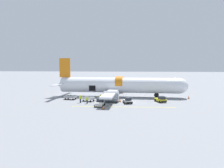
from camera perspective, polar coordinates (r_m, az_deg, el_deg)
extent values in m
plane|color=gray|center=(45.22, 4.22, -5.21)|extent=(500.00, 500.00, 0.00)
cube|color=yellow|center=(40.04, 3.21, -6.55)|extent=(20.71, 1.58, 0.01)
cylinder|color=white|center=(52.68, 2.11, -0.33)|extent=(31.22, 3.99, 3.99)
sphere|color=white|center=(53.57, 18.98, -0.51)|extent=(3.79, 3.79, 3.79)
cone|color=white|center=(56.29, -13.93, -0.13)|extent=(4.58, 3.67, 3.67)
cylinder|color=orange|center=(52.61, 2.10, 0.06)|extent=(1.87, 3.99, 3.99)
cube|color=orange|center=(55.81, -13.31, 4.55)|extent=(2.99, 0.28, 5.18)
cube|color=white|center=(52.22, -14.95, -0.11)|extent=(1.01, 8.24, 0.20)
cube|color=white|center=(59.90, -11.97, 0.60)|extent=(1.01, 8.24, 0.20)
cube|color=white|center=(45.09, -0.41, -2.65)|extent=(2.40, 14.72, 0.40)
cube|color=white|center=(60.79, 1.62, -0.64)|extent=(2.40, 14.72, 0.40)
cylinder|color=gray|center=(44.96, -0.19, -3.61)|extent=(3.34, 2.49, 2.49)
cylinder|color=gray|center=(61.06, 1.82, -1.30)|extent=(3.34, 2.49, 2.49)
cube|color=black|center=(51.90, -5.67, -1.21)|extent=(1.70, 0.12, 1.40)
cylinder|color=#56565B|center=(52.88, 12.61, -2.32)|extent=(0.22, 0.22, 1.48)
sphere|color=black|center=(52.98, 12.59, -3.11)|extent=(1.24, 1.24, 1.24)
cylinder|color=#56565B|center=(50.61, -1.71, -2.53)|extent=(0.22, 0.22, 1.48)
sphere|color=black|center=(50.72, -1.70, -3.36)|extent=(1.24, 1.24, 1.24)
cylinder|color=#56565B|center=(55.89, -0.84, -1.80)|extent=(0.22, 0.22, 1.48)
sphere|color=black|center=(55.99, -0.84, -2.55)|extent=(1.24, 1.24, 1.24)
cube|color=yellow|center=(46.70, 13.66, -4.40)|extent=(2.57, 3.41, 0.50)
cube|color=#232833|center=(46.15, 14.01, -3.83)|extent=(1.68, 1.77, 0.60)
cube|color=black|center=(45.36, 14.68, -4.83)|extent=(1.23, 0.63, 0.25)
sphere|color=black|center=(45.50, 13.58, -4.92)|extent=(0.56, 0.56, 0.56)
sphere|color=black|center=(46.19, 15.05, -4.80)|extent=(0.56, 0.56, 0.56)
sphere|color=black|center=(47.30, 12.30, -4.51)|extent=(0.56, 0.56, 0.56)
sphere|color=black|center=(47.97, 13.73, -4.40)|extent=(0.56, 0.56, 0.56)
cube|color=silver|center=(43.78, 4.50, -4.90)|extent=(2.07, 2.70, 0.50)
cube|color=#232833|center=(43.28, 4.63, -4.27)|extent=(1.49, 1.38, 0.61)
cube|color=black|center=(42.61, 4.89, -5.32)|extent=(1.29, 0.49, 0.25)
sphere|color=black|center=(42.88, 3.85, -5.39)|extent=(0.56, 0.56, 0.56)
sphere|color=black|center=(43.21, 5.64, -5.33)|extent=(0.56, 0.56, 0.56)
sphere|color=black|center=(44.43, 3.38, -5.02)|extent=(0.56, 0.56, 0.56)
sphere|color=black|center=(44.75, 5.11, -4.96)|extent=(0.56, 0.56, 0.56)
cube|color=silver|center=(40.60, -3.54, -5.61)|extent=(1.53, 2.91, 0.61)
cube|color=#232833|center=(40.98, -3.41, -4.58)|extent=(1.29, 1.31, 0.69)
cube|color=black|center=(42.08, -3.16, -5.40)|extent=(1.36, 0.13, 0.31)
sphere|color=black|center=(41.48, -2.30, -5.74)|extent=(0.56, 0.56, 0.56)
sphere|color=black|center=(41.74, -4.26, -5.69)|extent=(0.56, 0.56, 0.56)
sphere|color=black|center=(39.58, -2.77, -6.27)|extent=(0.56, 0.56, 0.56)
sphere|color=black|center=(39.85, -4.82, -6.21)|extent=(0.56, 0.56, 0.56)
cube|color=silver|center=(46.50, -6.76, -4.30)|extent=(3.04, 2.12, 0.05)
cube|color=silver|center=(45.74, -5.33, -4.08)|extent=(0.47, 1.26, 0.52)
cube|color=silver|center=(45.93, -7.18, -4.06)|extent=(2.59, 0.92, 0.52)
cube|color=silver|center=(46.97, -6.35, -3.84)|extent=(2.59, 0.92, 0.52)
cube|color=#333338|center=(45.58, -4.80, -4.75)|extent=(0.88, 0.36, 0.06)
sphere|color=black|center=(45.49, -6.17, -4.90)|extent=(0.40, 0.40, 0.40)
sphere|color=black|center=(46.59, -5.31, -4.66)|extent=(0.40, 0.40, 0.40)
sphere|color=black|center=(46.54, -8.20, -4.70)|extent=(0.40, 0.40, 0.40)
sphere|color=black|center=(47.61, -7.31, -4.47)|extent=(0.40, 0.40, 0.40)
cube|color=#14472D|center=(46.50, -6.49, -4.05)|extent=(0.48, 0.33, 0.35)
cube|color=#2D2D33|center=(46.94, -7.75, -3.92)|extent=(0.58, 0.48, 0.44)
cube|color=#2D2D33|center=(46.88, -7.21, -3.96)|extent=(0.40, 0.30, 0.37)
cube|color=#999BA0|center=(49.87, -11.78, -3.78)|extent=(3.02, 1.89, 0.05)
cube|color=#999BA0|center=(49.27, -10.30, -3.58)|extent=(0.22, 1.62, 0.43)
cube|color=#999BA0|center=(49.14, -12.17, -3.63)|extent=(2.81, 0.33, 0.43)
cube|color=#999BA0|center=(50.54, -11.42, -3.38)|extent=(2.81, 0.33, 0.43)
cube|color=#333338|center=(49.15, -9.77, -4.11)|extent=(0.90, 0.17, 0.06)
sphere|color=black|center=(48.78, -11.10, -4.29)|extent=(0.40, 0.40, 0.40)
sphere|color=black|center=(50.24, -10.35, -4.01)|extent=(0.40, 0.40, 0.40)
sphere|color=black|center=(49.62, -13.22, -4.17)|extent=(0.40, 0.40, 0.40)
sphere|color=black|center=(51.06, -12.43, -3.90)|extent=(0.40, 0.40, 0.40)
cube|color=#2D2D33|center=(50.14, -11.70, -3.38)|extent=(0.35, 0.22, 0.55)
cube|color=#14472D|center=(49.50, -11.74, -3.51)|extent=(0.35, 0.27, 0.52)
cube|color=#1E2347|center=(49.70, -10.52, -3.52)|extent=(0.35, 0.21, 0.41)
cube|color=#4C1E1E|center=(50.02, -12.45, -3.47)|extent=(0.47, 0.24, 0.46)
cylinder|color=#1E2338|center=(43.76, -7.08, -5.08)|extent=(0.34, 0.34, 0.76)
cylinder|color=#CCE523|center=(43.64, -7.09, -4.20)|extent=(0.44, 0.44, 0.60)
sphere|color=beige|center=(43.58, -7.10, -3.67)|extent=(0.21, 0.21, 0.21)
cylinder|color=#CCE523|center=(43.75, -7.34, -4.26)|extent=(0.14, 0.14, 0.55)
cylinder|color=#CCE523|center=(43.55, -6.85, -4.30)|extent=(0.14, 0.14, 0.55)
cylinder|color=#1E2338|center=(44.89, -9.00, -4.77)|extent=(0.45, 0.45, 0.87)
cylinder|color=#CCE523|center=(44.77, -9.02, -3.79)|extent=(0.57, 0.57, 0.68)
sphere|color=tan|center=(44.70, -9.03, -3.21)|extent=(0.24, 0.24, 0.24)
cylinder|color=#CCE523|center=(44.90, -8.75, -3.86)|extent=(0.18, 0.18, 0.63)
cylinder|color=#CCE523|center=(44.66, -9.28, -3.92)|extent=(0.18, 0.18, 0.63)
cylinder|color=#2D2D33|center=(46.30, -3.34, -4.47)|extent=(0.36, 0.36, 0.78)
cylinder|color=#B7E019|center=(46.19, -3.35, -3.61)|extent=(0.46, 0.46, 0.62)
sphere|color=brown|center=(46.13, -3.35, -3.10)|extent=(0.22, 0.22, 0.22)
cylinder|color=#B7E019|center=(46.22, -3.08, -3.69)|extent=(0.15, 0.15, 0.57)
cylinder|color=#B7E019|center=(46.18, -3.62, -3.70)|extent=(0.15, 0.15, 0.57)
cylinder|color=#1E2338|center=(45.05, -3.58, -4.76)|extent=(0.35, 0.35, 0.75)
cylinder|color=#B7E019|center=(44.94, -3.58, -3.92)|extent=(0.45, 0.45, 0.59)
sphere|color=#9E7556|center=(44.88, -3.59, -3.41)|extent=(0.21, 0.21, 0.21)
cylinder|color=#B7E019|center=(44.77, -3.72, -4.03)|extent=(0.14, 0.14, 0.54)
cylinder|color=#B7E019|center=(45.13, -3.45, -3.96)|extent=(0.14, 0.14, 0.54)
cube|color=black|center=(53.35, 21.02, -3.93)|extent=(0.52, 0.52, 0.03)
cone|color=orange|center=(53.30, 21.03, -3.56)|extent=(0.38, 0.38, 0.74)
cylinder|color=white|center=(53.29, 21.03, -3.52)|extent=(0.22, 0.22, 0.09)
cube|color=black|center=(37.99, -2.52, -7.16)|extent=(0.61, 0.61, 0.03)
cone|color=orange|center=(37.92, -2.52, -6.67)|extent=(0.45, 0.45, 0.70)
cylinder|color=white|center=(37.92, -2.52, -6.62)|extent=(0.26, 0.26, 0.08)
cube|color=black|center=(45.46, 2.27, -5.12)|extent=(0.64, 0.64, 0.03)
cone|color=orange|center=(45.40, 2.27, -4.69)|extent=(0.48, 0.48, 0.72)
cylinder|color=white|center=(45.40, 2.27, -4.65)|extent=(0.28, 0.28, 0.09)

